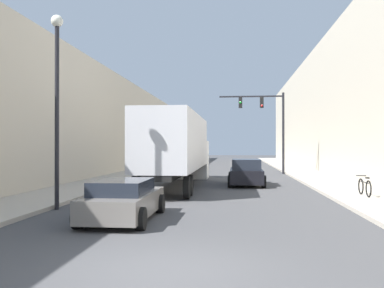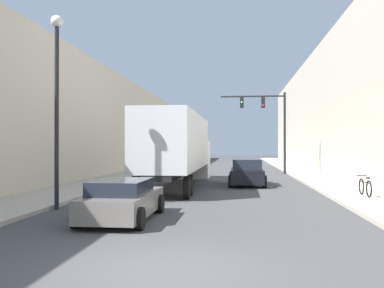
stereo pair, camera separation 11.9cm
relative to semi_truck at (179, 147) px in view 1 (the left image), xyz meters
name	(u,v)px [view 1 (the left image)]	position (x,y,z in m)	size (l,w,h in m)	color
ground_plane	(167,271)	(1.99, -16.53, -2.28)	(200.00, 200.00, 0.00)	#424244
sidewalk_right	(301,172)	(8.94, 13.47, -2.21)	(3.14, 80.00, 0.15)	#B2A899
sidewalk_left	(144,171)	(-4.95, 13.47, -2.21)	(3.14, 80.00, 0.15)	#B2A899
building_right	(355,107)	(13.50, 13.47, 3.39)	(6.00, 80.00, 11.35)	#BCB29E
building_left	(95,126)	(-9.52, 13.47, 1.89)	(6.00, 80.00, 8.36)	beige
semi_truck	(179,147)	(0.00, 0.00, 0.00)	(2.60, 14.45, 4.00)	silver
sedan_car	(124,200)	(-0.23, -11.28, -1.66)	(2.02, 4.38, 1.27)	slate
suv_car	(246,173)	(3.88, 0.96, -1.55)	(2.09, 4.44, 1.55)	black
traffic_signal_gantry	(269,119)	(6.03, 11.67, 2.32)	(5.40, 0.35, 6.76)	black
street_lamp	(57,85)	(-3.23, -9.36, 2.25)	(0.44, 0.44, 7.11)	black
parked_bicycle	(365,187)	(8.85, -5.12, -1.75)	(0.44, 1.82, 0.86)	black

